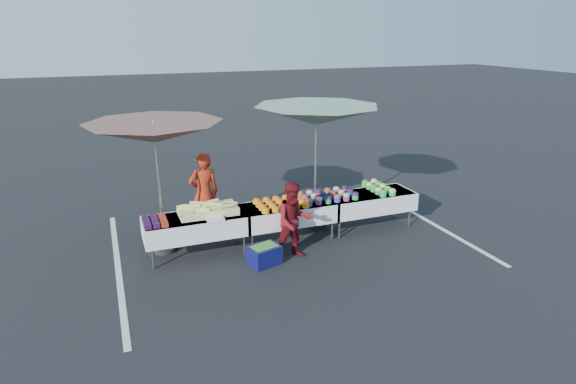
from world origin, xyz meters
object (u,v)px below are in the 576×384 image
object	(u,v)px
umbrella_left	(155,133)
storage_bin	(264,255)
table_left	(196,225)
table_center	(288,212)
umbrella_right	(317,116)
table_right	(369,201)
customer	(294,221)
vendor	(204,193)

from	to	relation	value
umbrella_left	storage_bin	world-z (taller)	umbrella_left
storage_bin	table_left	bearing A→B (deg)	125.77
table_center	storage_bin	bearing A→B (deg)	-133.30
storage_bin	umbrella_left	bearing A→B (deg)	126.24
table_center	umbrella_right	xyz separation A→B (m)	(0.80, 0.50, 1.74)
table_left	table_right	xyz separation A→B (m)	(3.60, 0.00, 0.00)
umbrella_right	customer	bearing A→B (deg)	-128.05
vendor	table_center	bearing A→B (deg)	141.55
umbrella_right	table_right	bearing A→B (deg)	-26.54
table_center	table_left	bearing A→B (deg)	180.00
table_right	umbrella_left	world-z (taller)	umbrella_left
table_right	umbrella_right	xyz separation A→B (m)	(-1.00, 0.50, 1.74)
table_right	umbrella_right	world-z (taller)	umbrella_right
table_left	storage_bin	distance (m)	1.38
table_left	umbrella_right	size ratio (longest dim) A/B	0.66
table_right	umbrella_left	bearing A→B (deg)	174.48
vendor	umbrella_left	world-z (taller)	umbrella_left
vendor	customer	bearing A→B (deg)	122.36
table_left	storage_bin	bearing A→B (deg)	-38.09
umbrella_right	table_center	bearing A→B (deg)	-148.02
umbrella_left	storage_bin	xyz separation A→B (m)	(1.57, -1.21, -2.06)
vendor	umbrella_right	distance (m)	2.72
table_left	customer	distance (m)	1.79
table_center	vendor	size ratio (longest dim) A/B	1.12
customer	umbrella_right	size ratio (longest dim) A/B	0.50
vendor	customer	distance (m)	2.17
table_left	table_center	bearing A→B (deg)	0.00
table_right	storage_bin	size ratio (longest dim) A/B	2.99
table_right	umbrella_right	bearing A→B (deg)	153.46
customer	table_left	bearing A→B (deg)	158.35
umbrella_right	vendor	bearing A→B (deg)	166.61
umbrella_left	table_left	bearing A→B (deg)	-36.69
umbrella_right	storage_bin	xyz separation A→B (m)	(-1.56, -1.31, -2.15)
umbrella_left	table_center	bearing A→B (deg)	-9.71
table_left	umbrella_right	world-z (taller)	umbrella_right
table_center	customer	bearing A→B (deg)	-103.35
customer	umbrella_left	size ratio (longest dim) A/B	0.53
table_right	umbrella_left	xyz separation A→B (m)	(-4.14, 0.40, 1.65)
table_right	umbrella_right	size ratio (longest dim) A/B	0.66
vendor	umbrella_left	distance (m)	1.80
table_center	storage_bin	distance (m)	1.19
vendor	umbrella_left	size ratio (longest dim) A/B	0.62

